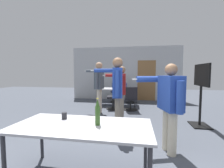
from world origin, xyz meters
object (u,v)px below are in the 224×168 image
at_px(office_chair_side_rolled, 130,93).
at_px(office_chair_mid_tucked, 115,98).
at_px(drink_cup, 64,116).
at_px(office_chair_far_right, 131,100).
at_px(beer_bottle, 98,112).
at_px(person_far_watching, 117,87).
at_px(person_left_plaid, 170,100).
at_px(person_center_tall, 121,88).
at_px(person_near_casual, 99,82).
at_px(tv_screen, 201,89).
at_px(office_chair_far_left, 116,93).

distance_m(office_chair_side_rolled, office_chair_mid_tucked, 1.53).
height_order(office_chair_mid_tucked, drink_cup, office_chair_mid_tucked).
relative_size(office_chair_side_rolled, office_chair_far_right, 1.05).
bearing_deg(beer_bottle, person_far_watching, 88.32).
bearing_deg(person_left_plaid, person_far_watching, 39.62).
relative_size(office_chair_mid_tucked, drink_cup, 9.40).
height_order(person_center_tall, drink_cup, person_center_tall).
relative_size(person_near_casual, person_center_tall, 1.11).
height_order(person_near_casual, person_center_tall, person_near_casual).
xyz_separation_m(office_chair_mid_tucked, drink_cup, (-0.22, -3.69, 0.34)).
xyz_separation_m(office_chair_side_rolled, office_chair_mid_tucked, (-0.51, -1.44, -0.01)).
bearing_deg(office_chair_side_rolled, office_chair_far_right, -5.17).
relative_size(person_near_casual, beer_bottle, 5.03).
bearing_deg(person_center_tall, person_far_watching, 176.15).
height_order(tv_screen, person_left_plaid, tv_screen).
xyz_separation_m(office_chair_mid_tucked, office_chair_far_right, (0.62, -0.12, -0.02)).
bearing_deg(person_near_casual, person_far_watching, -145.74).
distance_m(tv_screen, person_center_tall, 2.13).
height_order(office_chair_far_left, office_chair_side_rolled, office_chair_far_left).
distance_m(person_near_casual, beer_bottle, 3.25).
distance_m(person_near_casual, office_chair_far_left, 2.21).
distance_m(person_near_casual, person_left_plaid, 2.96).
relative_size(person_center_tall, beer_bottle, 4.55).
bearing_deg(office_chair_side_rolled, tv_screen, 25.25).
distance_m(person_center_tall, person_far_watching, 1.05).
xyz_separation_m(tv_screen, drink_cup, (-2.72, -2.22, -0.20)).
bearing_deg(office_chair_far_right, person_left_plaid, -81.64).
distance_m(tv_screen, person_far_watching, 2.28).
bearing_deg(person_near_casual, office_chair_far_left, -2.15).
height_order(office_chair_far_left, drink_cup, office_chair_far_left).
distance_m(person_center_tall, drink_cup, 2.51).
height_order(person_left_plaid, office_chair_side_rolled, person_left_plaid).
xyz_separation_m(office_chair_far_left, beer_bottle, (0.49, -5.24, 0.45)).
bearing_deg(person_far_watching, tv_screen, -74.60).
height_order(person_center_tall, office_chair_far_right, person_center_tall).
distance_m(beer_bottle, drink_cup, 0.59).
height_order(tv_screen, person_near_casual, person_near_casual).
height_order(person_center_tall, person_left_plaid, person_center_tall).
xyz_separation_m(person_near_casual, person_left_plaid, (1.86, -2.29, -0.16)).
bearing_deg(person_left_plaid, office_chair_mid_tucked, 9.02).
bearing_deg(drink_cup, beer_bottle, -16.96).
height_order(person_left_plaid, drink_cup, person_left_plaid).
distance_m(tv_screen, office_chair_far_left, 3.93).
relative_size(person_left_plaid, drink_cup, 15.82).
xyz_separation_m(tv_screen, office_chair_far_right, (-1.88, 1.35, -0.57)).
relative_size(person_far_watching, office_chair_far_right, 1.96).
height_order(office_chair_far_right, beer_bottle, beer_bottle).
bearing_deg(tv_screen, office_chair_far_right, -125.66).
xyz_separation_m(person_left_plaid, person_far_watching, (-1.02, 0.70, 0.15)).
relative_size(office_chair_far_right, beer_bottle, 2.55).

